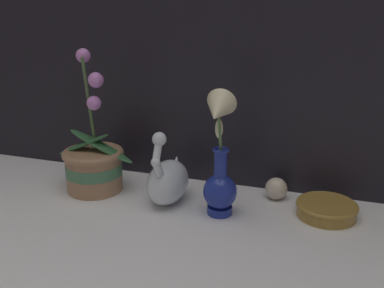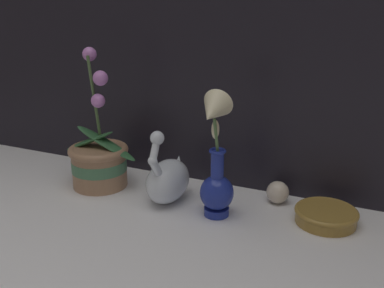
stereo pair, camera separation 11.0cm
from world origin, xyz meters
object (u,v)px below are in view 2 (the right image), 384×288
swan_figurine (168,178)px  glass_sphere (278,192)px  orchid_potted_plant (99,160)px  blue_vase (216,166)px  amber_dish (326,215)px

swan_figurine → glass_sphere: (0.26, 0.10, -0.03)m
orchid_potted_plant → blue_vase: orchid_potted_plant is taller
glass_sphere → amber_dish: bearing=-24.3°
orchid_potted_plant → swan_figurine: bearing=-2.0°
swan_figurine → glass_sphere: swan_figurine is taller
swan_figurine → glass_sphere: 0.28m
orchid_potted_plant → blue_vase: 0.36m
blue_vase → amber_dish: (0.24, 0.08, -0.11)m
blue_vase → swan_figurine: bearing=166.3°
blue_vase → amber_dish: blue_vase is taller
blue_vase → amber_dish: bearing=17.6°
swan_figurine → blue_vase: blue_vase is taller
swan_figurine → blue_vase: 0.16m
blue_vase → glass_sphere: (0.12, 0.13, -0.10)m
orchid_potted_plant → amber_dish: size_ratio=2.59×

